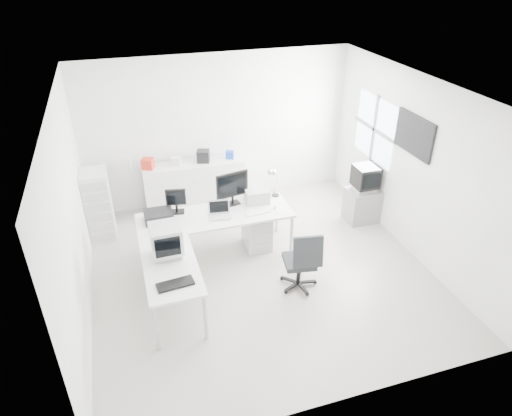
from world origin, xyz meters
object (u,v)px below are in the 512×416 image
object	(u,v)px
tv_cabinet	(362,205)
sideboard	(195,185)
crt_tv	(365,179)
drawer_pedestal	(257,230)
main_desk	(216,235)
crt_monitor	(166,240)
laptop	(219,212)
office_chair	(299,259)
inkjet_printer	(159,216)
filing_cabinet	(99,205)
laser_printer	(257,195)
side_desk	(173,288)
lcd_monitor_small	(176,202)
lcd_monitor_large	(232,188)

from	to	relation	value
tv_cabinet	sideboard	distance (m)	3.11
tv_cabinet	crt_tv	world-z (taller)	crt_tv
drawer_pedestal	main_desk	bearing A→B (deg)	-175.91
main_desk	crt_monitor	size ratio (longest dim) A/B	4.97
main_desk	tv_cabinet	world-z (taller)	main_desk
laptop	crt_tv	xyz separation A→B (m)	(2.71, 0.37, -0.02)
laptop	crt_tv	distance (m)	2.73
office_chair	inkjet_printer	bearing A→B (deg)	155.47
drawer_pedestal	laptop	distance (m)	0.87
crt_monitor	filing_cabinet	world-z (taller)	crt_monitor
filing_cabinet	office_chair	bearing A→B (deg)	-40.02
main_desk	inkjet_printer	size ratio (longest dim) A/B	5.66
tv_cabinet	crt_tv	distance (m)	0.53
office_chair	sideboard	distance (m)	2.94
drawer_pedestal	laser_printer	xyz separation A→B (m)	(0.05, 0.17, 0.56)
drawer_pedestal	office_chair	xyz separation A→B (m)	(0.26, -1.18, 0.19)
drawer_pedestal	side_desk	bearing A→B (deg)	-143.43
laser_printer	office_chair	size ratio (longest dim) A/B	0.39
drawer_pedestal	lcd_monitor_small	xyz separation A→B (m)	(-1.25, 0.20, 0.64)
lcd_monitor_small	filing_cabinet	xyz separation A→B (m)	(-1.19, 0.89, -0.34)
side_desk	office_chair	xyz separation A→B (m)	(1.81, -0.03, 0.11)
sideboard	lcd_monitor_small	bearing A→B (deg)	-110.57
main_desk	inkjet_printer	xyz separation A→B (m)	(-0.85, 0.10, 0.45)
office_chair	crt_tv	xyz separation A→B (m)	(1.80, 1.39, 0.35)
sideboard	side_desk	bearing A→B (deg)	-106.69
side_desk	drawer_pedestal	size ratio (longest dim) A/B	2.33
laser_printer	sideboard	size ratio (longest dim) A/B	0.20
office_chair	filing_cabinet	xyz separation A→B (m)	(-2.70, 2.27, 0.12)
main_desk	filing_cabinet	bearing A→B (deg)	146.74
main_desk	lcd_monitor_large	size ratio (longest dim) A/B	4.25
crt_tv	drawer_pedestal	bearing A→B (deg)	-174.01
drawer_pedestal	office_chair	world-z (taller)	office_chair
lcd_monitor_large	filing_cabinet	distance (m)	2.31
sideboard	lcd_monitor_large	bearing A→B (deg)	-74.67
side_desk	inkjet_printer	world-z (taller)	inkjet_printer
inkjet_printer	crt_monitor	world-z (taller)	crt_monitor
sideboard	laser_printer	bearing A→B (deg)	-61.15
sideboard	crt_tv	bearing A→B (deg)	-26.16
filing_cabinet	laser_printer	bearing A→B (deg)	-20.31
lcd_monitor_small	crt_monitor	world-z (taller)	crt_monitor
drawer_pedestal	tv_cabinet	size ratio (longest dim) A/B	0.98
inkjet_printer	lcd_monitor_small	distance (m)	0.36
laser_printer	sideboard	xyz separation A→B (m)	(-0.78, 1.42, -0.40)
drawer_pedestal	crt_tv	bearing A→B (deg)	5.99
inkjet_printer	lcd_monitor_large	size ratio (longest dim) A/B	0.75
side_desk	lcd_monitor_small	distance (m)	1.50
main_desk	lcd_monitor_small	size ratio (longest dim) A/B	6.18
main_desk	office_chair	distance (m)	1.49
inkjet_printer	office_chair	size ratio (longest dim) A/B	0.43
laptop	filing_cabinet	xyz separation A→B (m)	(-1.79, 1.24, -0.24)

